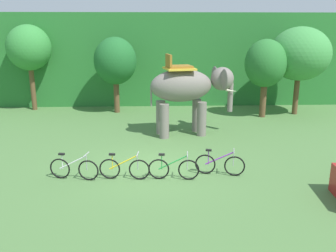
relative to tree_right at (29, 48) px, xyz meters
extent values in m
plane|color=#4C753D|center=(7.30, -10.01, -3.76)|extent=(80.00, 80.00, 0.00)
cube|color=#28702D|center=(7.30, 3.73, -0.83)|extent=(36.00, 6.00, 5.85)
cylinder|color=brown|center=(0.00, 0.00, -2.47)|extent=(0.30, 0.30, 2.57)
ellipsoid|color=#338438|center=(0.00, 0.00, 0.03)|extent=(2.61, 2.61, 2.70)
cylinder|color=brown|center=(5.21, -0.94, -2.84)|extent=(0.32, 0.32, 1.84)
ellipsoid|color=#1E6028|center=(5.21, -0.94, -0.69)|extent=(2.48, 2.48, 2.74)
cylinder|color=brown|center=(13.63, -2.43, -2.83)|extent=(0.35, 0.35, 1.85)
ellipsoid|color=#28702D|center=(13.63, -2.43, -0.72)|extent=(2.29, 2.29, 2.63)
cylinder|color=brown|center=(15.76, -1.78, -2.69)|extent=(0.30, 0.30, 2.14)
ellipsoid|color=#3D8E42|center=(15.76, -1.78, -0.26)|extent=(3.41, 3.41, 3.02)
ellipsoid|color=slate|center=(8.71, -5.78, -1.41)|extent=(3.12, 1.93, 1.50)
cylinder|color=slate|center=(9.52, -5.23, -2.96)|extent=(0.44, 0.44, 1.60)
cylinder|color=slate|center=(9.67, -5.98, -2.96)|extent=(0.44, 0.44, 1.60)
cylinder|color=slate|center=(7.75, -5.58, -2.96)|extent=(0.44, 0.44, 1.60)
cylinder|color=slate|center=(7.90, -6.33, -2.96)|extent=(0.44, 0.44, 1.60)
ellipsoid|color=slate|center=(10.67, -5.39, -1.16)|extent=(1.27, 1.19, 1.10)
ellipsoid|color=slate|center=(10.41, -4.82, -1.11)|extent=(0.32, 0.86, 0.96)
ellipsoid|color=slate|center=(10.65, -6.03, -1.11)|extent=(0.32, 0.86, 0.96)
cylinder|color=slate|center=(11.12, -5.31, -2.06)|extent=(0.26, 0.26, 1.40)
cone|color=beige|center=(11.02, -5.10, -1.71)|extent=(0.58, 0.23, 0.21)
cone|color=beige|center=(11.11, -5.53, -1.71)|extent=(0.58, 0.23, 0.21)
cube|color=gold|center=(8.61, -5.80, -0.63)|extent=(1.53, 1.56, 0.08)
cube|color=olive|center=(8.61, -5.80, -0.54)|extent=(1.25, 1.09, 0.10)
cube|color=olive|center=(8.12, -5.90, -0.26)|extent=(0.27, 0.90, 0.56)
cylinder|color=slate|center=(7.32, -6.05, -1.86)|extent=(0.08, 0.08, 0.90)
torus|color=black|center=(4.27, -10.83, -3.40)|extent=(0.71, 0.19, 0.71)
torus|color=black|center=(5.25, -11.02, -3.40)|extent=(0.71, 0.19, 0.71)
cylinder|color=silver|center=(4.73, -10.92, -3.15)|extent=(0.96, 0.23, 0.54)
cylinder|color=silver|center=(4.36, -10.85, -3.14)|extent=(0.03, 0.03, 0.52)
cube|color=black|center=(4.36, -10.85, -2.88)|extent=(0.22, 0.14, 0.06)
cylinder|color=#9E9EA3|center=(5.20, -11.01, -3.12)|extent=(0.03, 0.03, 0.55)
cylinder|color=#9E9EA3|center=(5.20, -11.01, -2.85)|extent=(0.13, 0.52, 0.03)
torus|color=black|center=(5.94, -10.93, -3.40)|extent=(0.71, 0.12, 0.71)
torus|color=black|center=(6.93, -11.03, -3.40)|extent=(0.71, 0.12, 0.71)
cylinder|color=yellow|center=(6.41, -10.98, -3.15)|extent=(0.97, 0.14, 0.54)
cylinder|color=yellow|center=(6.04, -10.94, -3.14)|extent=(0.03, 0.03, 0.52)
cube|color=black|center=(6.04, -10.94, -2.88)|extent=(0.21, 0.12, 0.06)
cylinder|color=#9E9EA3|center=(6.88, -11.03, -3.12)|extent=(0.03, 0.03, 0.55)
cylinder|color=#9E9EA3|center=(6.88, -11.03, -2.85)|extent=(0.09, 0.52, 0.03)
torus|color=black|center=(7.58, -11.01, -3.40)|extent=(0.71, 0.12, 0.71)
torus|color=black|center=(8.58, -11.11, -3.40)|extent=(0.71, 0.12, 0.71)
cylinder|color=green|center=(8.05, -11.06, -3.15)|extent=(0.97, 0.14, 0.54)
cylinder|color=green|center=(7.68, -11.02, -3.14)|extent=(0.03, 0.03, 0.52)
cube|color=black|center=(7.68, -11.02, -2.88)|extent=(0.21, 0.12, 0.06)
cylinder|color=#9E9EA3|center=(8.53, -11.11, -3.12)|extent=(0.03, 0.03, 0.55)
cylinder|color=#9E9EA3|center=(8.53, -11.11, -2.85)|extent=(0.08, 0.52, 0.03)
torus|color=black|center=(9.20, -10.63, -3.40)|extent=(0.70, 0.20, 0.71)
torus|color=black|center=(10.18, -10.84, -3.40)|extent=(0.70, 0.20, 0.71)
cylinder|color=purple|center=(9.66, -10.73, -3.15)|extent=(0.96, 0.25, 0.54)
cylinder|color=purple|center=(9.30, -10.65, -3.14)|extent=(0.03, 0.03, 0.52)
cube|color=black|center=(9.30, -10.65, -2.88)|extent=(0.22, 0.14, 0.06)
cylinder|color=#9E9EA3|center=(10.13, -10.83, -3.12)|extent=(0.03, 0.03, 0.55)
cylinder|color=#9E9EA3|center=(10.13, -10.83, -2.85)|extent=(0.14, 0.51, 0.03)
camera|label=1|loc=(7.45, -22.21, 1.15)|focal=38.41mm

